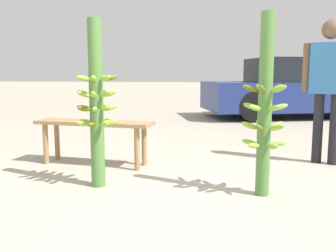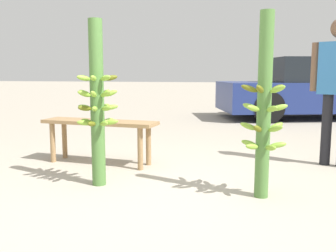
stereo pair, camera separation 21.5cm
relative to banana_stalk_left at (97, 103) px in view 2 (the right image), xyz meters
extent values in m
plane|color=#A89E8C|center=(0.73, -0.35, -0.77)|extent=(80.00, 80.00, 0.00)
cylinder|color=#4C7A38|center=(0.00, 0.00, -0.01)|extent=(0.13, 0.13, 1.53)
ellipsoid|color=#5D6216|center=(0.11, 0.05, 0.23)|extent=(0.15, 0.10, 0.07)
ellipsoid|color=#84B238|center=(0.03, 0.12, 0.23)|extent=(0.08, 0.15, 0.07)
ellipsoid|color=#84B238|center=(-0.08, 0.10, 0.23)|extent=(0.12, 0.14, 0.07)
ellipsoid|color=#84B238|center=(-0.13, 0.00, 0.23)|extent=(0.14, 0.05, 0.07)
ellipsoid|color=#84B238|center=(-0.08, -0.10, 0.23)|extent=(0.12, 0.14, 0.07)
ellipsoid|color=#84B238|center=(0.02, -0.12, 0.23)|extent=(0.07, 0.14, 0.07)
ellipsoid|color=#84B238|center=(0.11, -0.06, 0.23)|extent=(0.14, 0.10, 0.07)
ellipsoid|color=#84B238|center=(-0.12, 0.01, 0.09)|extent=(0.14, 0.05, 0.09)
ellipsoid|color=#84B238|center=(-0.08, -0.09, 0.09)|extent=(0.13, 0.14, 0.09)
ellipsoid|color=#84B238|center=(0.02, -0.12, 0.09)|extent=(0.07, 0.15, 0.09)
ellipsoid|color=#84B238|center=(0.11, -0.06, 0.09)|extent=(0.14, 0.11, 0.09)
ellipsoid|color=#84B238|center=(0.11, 0.05, 0.09)|extent=(0.15, 0.10, 0.09)
ellipsoid|color=#84B238|center=(0.03, 0.12, 0.09)|extent=(0.08, 0.15, 0.09)
ellipsoid|color=#84B238|center=(-0.07, 0.10, 0.09)|extent=(0.12, 0.14, 0.09)
ellipsoid|color=#84B238|center=(0.11, -0.05, -0.04)|extent=(0.14, 0.10, 0.06)
ellipsoid|color=#84B238|center=(0.11, 0.06, -0.04)|extent=(0.14, 0.10, 0.06)
ellipsoid|color=#84B238|center=(0.03, 0.12, -0.04)|extent=(0.07, 0.14, 0.06)
ellipsoid|color=#84B238|center=(-0.08, 0.10, -0.04)|extent=(0.12, 0.14, 0.06)
ellipsoid|color=#84B238|center=(-0.13, 0.00, -0.04)|extent=(0.14, 0.05, 0.06)
ellipsoid|color=#5D6216|center=(-0.08, -0.10, -0.04)|extent=(0.12, 0.14, 0.06)
ellipsoid|color=#84B238|center=(0.03, -0.12, -0.04)|extent=(0.08, 0.14, 0.06)
ellipsoid|color=#84B238|center=(0.12, 0.03, -0.18)|extent=(0.14, 0.07, 0.07)
ellipsoid|color=#84B238|center=(0.06, 0.11, -0.18)|extent=(0.10, 0.14, 0.07)
ellipsoid|color=#84B238|center=(-0.05, 0.11, -0.18)|extent=(0.10, 0.14, 0.07)
ellipsoid|color=#84B238|center=(-0.12, 0.03, -0.18)|extent=(0.14, 0.08, 0.07)
ellipsoid|color=#84B238|center=(-0.10, -0.08, -0.18)|extent=(0.14, 0.12, 0.07)
ellipsoid|color=#5D6216|center=(0.00, -0.13, -0.18)|extent=(0.05, 0.14, 0.07)
ellipsoid|color=#84B238|center=(0.10, -0.08, -0.18)|extent=(0.14, 0.12, 0.07)
cylinder|color=#4C7A38|center=(1.49, -0.01, 0.00)|extent=(0.12, 0.12, 1.55)
ellipsoid|color=#84B238|center=(1.45, 0.11, 0.15)|extent=(0.09, 0.16, 0.09)
ellipsoid|color=#5D6216|center=(1.37, -0.01, 0.15)|extent=(0.15, 0.05, 0.09)
ellipsoid|color=#5D6216|center=(1.45, -0.13, 0.15)|extent=(0.09, 0.16, 0.09)
ellipsoid|color=#84B238|center=(1.59, -0.08, 0.15)|extent=(0.15, 0.13, 0.09)
ellipsoid|color=#5D6216|center=(1.59, 0.06, 0.15)|extent=(0.15, 0.13, 0.09)
ellipsoid|color=#84B238|center=(1.55, -0.12, -0.01)|extent=(0.11, 0.15, 0.08)
ellipsoid|color=#84B238|center=(1.61, 0.01, -0.01)|extent=(0.16, 0.07, 0.08)
ellipsoid|color=#84B238|center=(1.51, 0.11, -0.01)|extent=(0.07, 0.16, 0.08)
ellipsoid|color=#84B238|center=(1.38, 0.04, -0.01)|extent=(0.16, 0.11, 0.08)
ellipsoid|color=#84B238|center=(1.41, -0.10, -0.01)|extent=(0.14, 0.14, 0.08)
ellipsoid|color=#5D6216|center=(1.44, -0.13, -0.17)|extent=(0.10, 0.16, 0.09)
ellipsoid|color=#84B238|center=(1.58, -0.09, -0.17)|extent=(0.15, 0.13, 0.09)
ellipsoid|color=#84B238|center=(1.60, 0.05, -0.17)|extent=(0.15, 0.12, 0.09)
ellipsoid|color=#84B238|center=(1.46, 0.11, -0.17)|extent=(0.08, 0.16, 0.09)
ellipsoid|color=#84B238|center=(1.37, 0.00, -0.17)|extent=(0.15, 0.06, 0.09)
ellipsoid|color=#84B238|center=(1.41, -0.10, -0.32)|extent=(0.14, 0.14, 0.07)
ellipsoid|color=#84B238|center=(1.55, -0.12, -0.32)|extent=(0.11, 0.15, 0.07)
ellipsoid|color=#84B238|center=(1.61, 0.01, -0.32)|extent=(0.16, 0.07, 0.07)
ellipsoid|color=#5D6216|center=(1.51, 0.11, -0.32)|extent=(0.06, 0.15, 0.07)
ellipsoid|color=#84B238|center=(1.38, 0.04, -0.32)|extent=(0.16, 0.11, 0.07)
cylinder|color=black|center=(2.22, 1.33, -0.37)|extent=(0.15, 0.15, 0.81)
cylinder|color=brown|center=(2.07, 1.39, 0.34)|extent=(0.13, 0.13, 0.55)
cube|color=#99754C|center=(-0.33, 0.78, -0.29)|extent=(1.40, 0.47, 0.04)
cylinder|color=#99754C|center=(-0.88, 0.96, -0.54)|extent=(0.06, 0.06, 0.47)
cylinder|color=#99754C|center=(0.24, 0.85, -0.54)|extent=(0.06, 0.06, 0.47)
cylinder|color=#99754C|center=(-0.90, 0.72, -0.54)|extent=(0.06, 0.06, 0.47)
cylinder|color=#99754C|center=(0.22, 0.61, -0.54)|extent=(0.06, 0.06, 0.47)
cube|color=navy|center=(2.68, 6.09, -0.26)|extent=(4.51, 2.94, 0.66)
cube|color=black|center=(2.84, 6.14, 0.34)|extent=(2.68, 2.25, 0.55)
cylinder|color=black|center=(1.69, 4.92, -0.44)|extent=(0.70, 0.39, 0.67)
cylinder|color=black|center=(1.21, 6.49, -0.44)|extent=(0.70, 0.39, 0.67)
camera|label=1|loc=(1.21, -3.24, 0.28)|focal=40.00mm
camera|label=2|loc=(1.42, -3.20, 0.28)|focal=40.00mm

